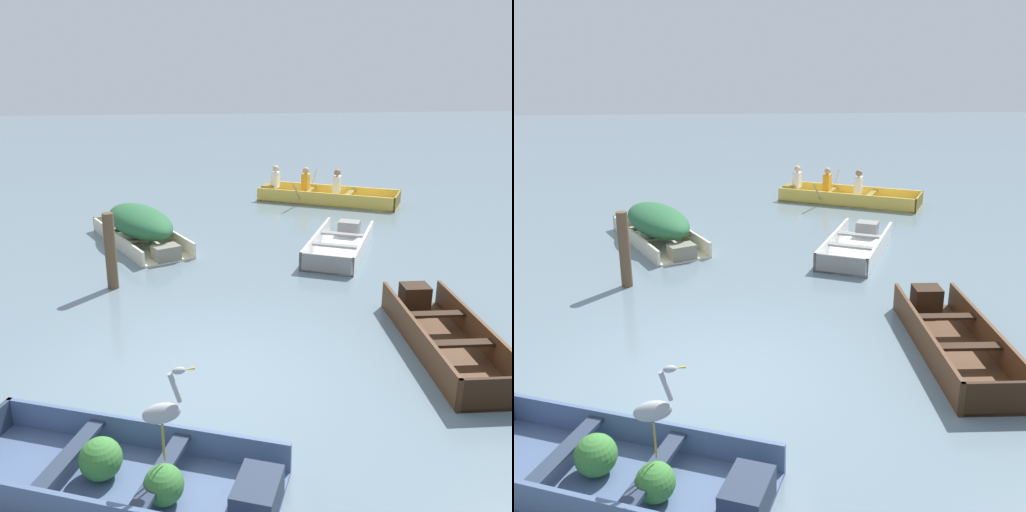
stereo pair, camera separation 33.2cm
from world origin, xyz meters
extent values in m
plane|color=slate|center=(0.00, 0.00, 0.00)|extent=(80.00, 80.00, 0.00)
cube|color=#475B7F|center=(-1.02, -1.71, 0.02)|extent=(3.20, 2.16, 0.04)
cube|color=#475B7F|center=(-0.82, -1.20, 0.17)|extent=(2.80, 1.15, 0.33)
cube|color=#475B7F|center=(-1.22, -2.21, 0.17)|extent=(2.80, 1.15, 0.33)
cube|color=#273246|center=(0.20, -2.19, 0.18)|extent=(0.52, 0.61, 0.30)
cube|color=#273246|center=(-0.61, -1.87, 0.25)|extent=(0.53, 1.02, 0.04)
cube|color=#273246|center=(-1.44, -1.54, 0.25)|extent=(0.53, 1.02, 0.04)
sphere|color=#387533|center=(-0.58, -2.00, 0.21)|extent=(0.35, 0.35, 0.35)
sphere|color=#387533|center=(-1.15, -1.62, 0.24)|extent=(0.39, 0.39, 0.39)
cube|color=white|center=(2.73, 4.63, 0.02)|extent=(2.06, 2.87, 0.04)
cube|color=white|center=(2.30, 4.84, 0.18)|extent=(1.20, 2.46, 0.36)
cube|color=white|center=(3.16, 4.43, 0.18)|extent=(1.20, 2.46, 0.36)
cube|color=gray|center=(2.17, 3.44, 0.18)|extent=(0.93, 0.47, 0.36)
cube|color=gray|center=(3.23, 5.69, 0.20)|extent=(0.56, 0.52, 0.32)
cube|color=gray|center=(2.90, 5.00, 0.27)|extent=(0.89, 0.53, 0.04)
cube|color=gray|center=(2.56, 4.27, 0.27)|extent=(0.89, 0.53, 0.04)
cube|color=#4C2D19|center=(3.06, 0.42, 0.02)|extent=(1.07, 2.97, 0.04)
cube|color=#4C2D19|center=(2.63, 0.44, 0.21)|extent=(0.21, 2.93, 0.41)
cube|color=#4C2D19|center=(3.49, 0.39, 0.21)|extent=(0.21, 2.93, 0.41)
cube|color=black|center=(2.98, -1.02, 0.21)|extent=(0.91, 0.10, 0.41)
cube|color=black|center=(3.13, 1.70, 0.23)|extent=(0.43, 0.38, 0.37)
cube|color=black|center=(3.08, 0.86, 0.31)|extent=(0.82, 0.20, 0.04)
cube|color=black|center=(3.03, -0.02, 0.31)|extent=(0.82, 0.20, 0.04)
cube|color=beige|center=(-1.29, 5.74, 0.02)|extent=(2.28, 3.22, 0.04)
cube|color=beige|center=(-0.81, 5.96, 0.16)|extent=(1.32, 2.78, 0.31)
cube|color=beige|center=(-1.76, 5.52, 0.16)|extent=(1.32, 2.78, 0.31)
cube|color=gray|center=(-1.92, 7.10, 0.16)|extent=(1.02, 0.51, 0.31)
cube|color=gray|center=(-0.72, 4.52, 0.17)|extent=(0.60, 0.54, 0.28)
cube|color=gray|center=(-1.10, 5.33, 0.24)|extent=(0.98, 0.57, 0.04)
cube|color=gray|center=(-1.48, 6.15, 0.24)|extent=(0.98, 0.57, 0.04)
ellipsoid|color=#286038|center=(-1.29, 5.74, 0.49)|extent=(2.00, 2.70, 0.60)
cube|color=#E5BC47|center=(3.60, 9.06, 0.02)|extent=(3.89, 2.78, 0.04)
cube|color=#E5BC47|center=(3.35, 8.57, 0.18)|extent=(3.38, 1.80, 0.37)
cube|color=#E5BC47|center=(3.86, 9.55, 0.18)|extent=(3.38, 1.80, 0.37)
cube|color=olive|center=(5.26, 8.20, 0.18)|extent=(0.58, 1.05, 0.37)
cube|color=olive|center=(2.09, 9.86, 0.20)|extent=(0.56, 0.63, 0.33)
cube|color=olive|center=(3.10, 9.33, 0.28)|extent=(0.63, 1.01, 0.04)
cube|color=olive|center=(4.11, 8.80, 0.28)|extent=(0.63, 1.01, 0.04)
cube|color=white|center=(3.80, 8.96, 0.52)|extent=(0.29, 0.33, 0.44)
sphere|color=#9E7051|center=(3.80, 8.96, 0.84)|extent=(0.18, 0.18, 0.18)
cube|color=orange|center=(3.02, 9.37, 0.52)|extent=(0.29, 0.33, 0.44)
sphere|color=tan|center=(3.02, 9.37, 0.84)|extent=(0.18, 0.18, 0.18)
cube|color=white|center=(2.23, 9.78, 0.52)|extent=(0.29, 0.33, 0.44)
sphere|color=beige|center=(2.23, 9.78, 0.84)|extent=(0.18, 0.18, 0.18)
cylinder|color=tan|center=(2.61, 8.59, 0.42)|extent=(0.34, 0.59, 0.55)
cylinder|color=tan|center=(3.42, 10.15, 0.42)|extent=(0.34, 0.59, 0.55)
cylinder|color=olive|center=(-0.57, -1.90, 0.61)|extent=(0.02, 0.02, 0.35)
cylinder|color=olive|center=(-0.56, -1.96, 0.61)|extent=(0.02, 0.02, 0.35)
ellipsoid|color=#93999E|center=(-0.56, -1.93, 0.87)|extent=(0.34, 0.20, 0.18)
cylinder|color=#93999E|center=(-0.45, -1.91, 1.09)|extent=(0.12, 0.06, 0.28)
ellipsoid|color=#93999E|center=(-0.41, -1.90, 1.24)|extent=(0.12, 0.08, 0.06)
cone|color=gold|center=(-0.33, -1.89, 1.24)|extent=(0.10, 0.04, 0.02)
cylinder|color=brown|center=(-1.58, 3.22, 0.65)|extent=(0.19, 0.19, 1.31)
camera|label=1|loc=(-0.29, -6.03, 3.59)|focal=40.00mm
camera|label=2|loc=(0.04, -6.07, 3.59)|focal=40.00mm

